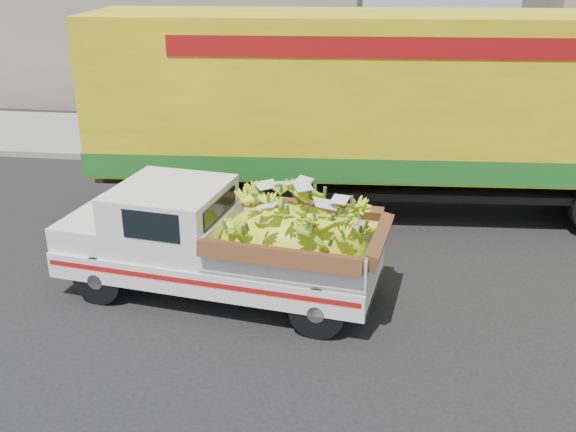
# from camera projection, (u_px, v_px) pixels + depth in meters

# --- Properties ---
(ground) EXTENTS (100.00, 100.00, 0.00)m
(ground) POSITION_uv_depth(u_px,v_px,m) (245.00, 314.00, 9.17)
(ground) COLOR black
(ground) RESTS_ON ground
(curb) EXTENTS (60.00, 0.25, 0.15)m
(curb) POSITION_uv_depth(u_px,v_px,m) (301.00, 165.00, 15.40)
(curb) COLOR gray
(curb) RESTS_ON ground
(sidewalk) EXTENTS (60.00, 4.00, 0.14)m
(sidewalk) POSITION_uv_depth(u_px,v_px,m) (311.00, 142.00, 17.33)
(sidewalk) COLOR gray
(sidewalk) RESTS_ON ground
(building_left) EXTENTS (18.00, 6.00, 5.00)m
(building_left) POSITION_uv_depth(u_px,v_px,m) (106.00, 23.00, 22.84)
(building_left) COLOR gray
(building_left) RESTS_ON ground
(pickup_truck) EXTENTS (4.88, 2.36, 1.64)m
(pickup_truck) POSITION_uv_depth(u_px,v_px,m) (242.00, 243.00, 9.31)
(pickup_truck) COLOR black
(pickup_truck) RESTS_ON ground
(semi_trailer) EXTENTS (12.04, 3.34, 3.80)m
(semi_trailer) POSITION_uv_depth(u_px,v_px,m) (407.00, 106.00, 12.09)
(semi_trailer) COLOR black
(semi_trailer) RESTS_ON ground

